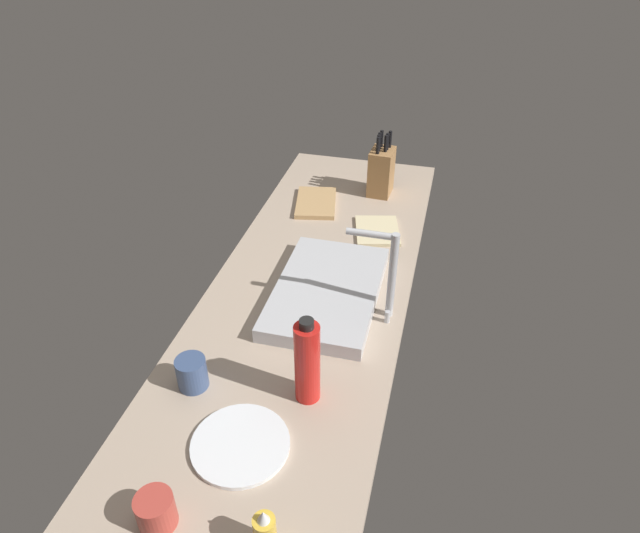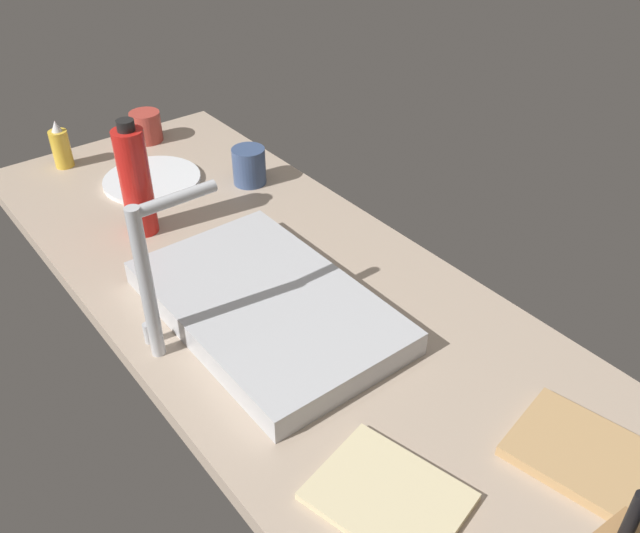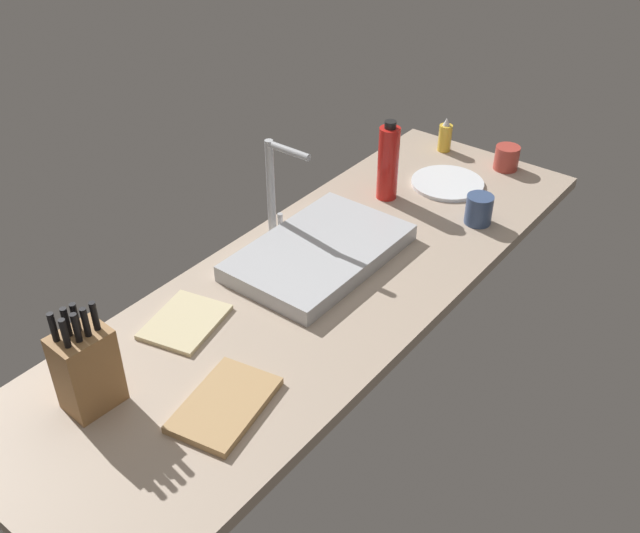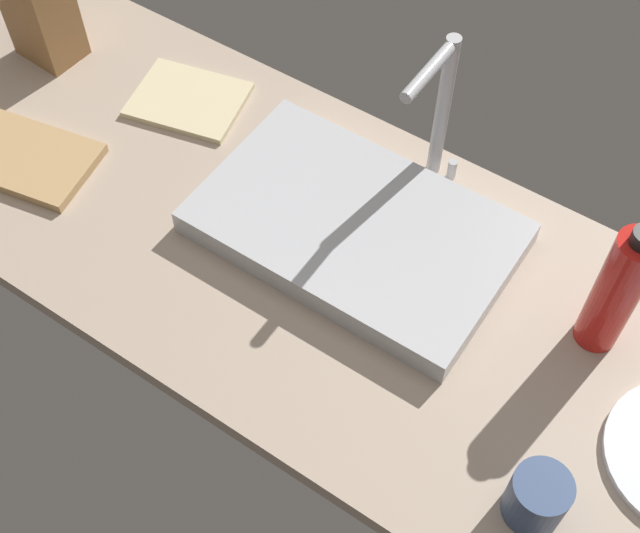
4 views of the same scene
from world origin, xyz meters
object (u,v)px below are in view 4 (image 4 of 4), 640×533
cutting_board (26,158)px  water_bottle (617,291)px  sink_basin (355,228)px  ceramic_cup (537,498)px  knife_block (40,10)px  faucet (440,103)px  dish_towel (188,100)px

cutting_board → water_bottle: size_ratio=0.93×
sink_basin → ceramic_cup: size_ratio=5.64×
knife_block → cutting_board: bearing=-51.7°
cutting_board → ceramic_cup: 101.38cm
sink_basin → faucet: faucet is taller
faucet → water_bottle: bearing=-20.5°
faucet → dish_towel: (-45.93, -9.50, -16.56)cm
faucet → water_bottle: 39.74cm
faucet → knife_block: (-76.46, -13.56, -7.03)cm
sink_basin → water_bottle: water_bottle is taller
cutting_board → dish_towel: size_ratio=1.19×
faucet → cutting_board: bearing=-148.5°
dish_towel → water_bottle: bearing=-3.0°
water_bottle → ceramic_cup: size_ratio=2.87×
cutting_board → sink_basin: bearing=17.9°
cutting_board → faucet: bearing=31.5°
knife_block → cutting_board: (16.19, -23.32, -9.22)cm
knife_block → water_bottle: knife_block is taller
sink_basin → knife_block: knife_block is taller
dish_towel → ceramic_cup: 93.39cm
cutting_board → dish_towel: (14.34, 27.38, -0.30)cm
faucet → water_bottle: (36.93, -13.79, -5.04)cm
faucet → knife_block: size_ratio=1.12×
faucet → dish_towel: 49.74cm
faucet → dish_towel: bearing=-168.3°
sink_basin → knife_block: size_ratio=1.95×
faucet → sink_basin: bearing=-100.7°
dish_towel → cutting_board: bearing=-117.6°
ceramic_cup → faucet: bearing=132.9°
faucet → ceramic_cup: (40.81, -43.89, -12.67)cm
water_bottle → ceramic_cup: (3.88, -30.10, -7.64)cm
faucet → cutting_board: (-60.27, -36.88, -16.26)cm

